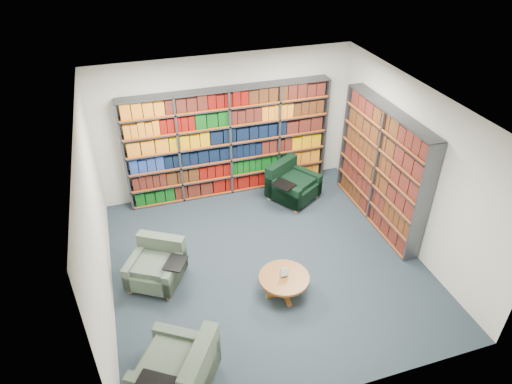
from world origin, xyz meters
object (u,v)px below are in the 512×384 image
object	(u,v)px
chair_teal_left	(158,265)
chair_green_right	(290,185)
coffee_table	(284,280)
chair_teal_front	(182,371)

from	to	relation	value
chair_teal_left	chair_green_right	xyz separation A→B (m)	(2.83, 1.54, 0.02)
chair_green_right	coffee_table	xyz separation A→B (m)	(-1.05, -2.46, -0.01)
chair_green_right	chair_teal_front	world-z (taller)	chair_teal_front
chair_green_right	coffee_table	world-z (taller)	chair_green_right
chair_teal_front	coffee_table	bearing A→B (deg)	32.32
chair_teal_left	chair_teal_front	bearing A→B (deg)	-89.15
chair_teal_left	chair_green_right	world-z (taller)	chair_green_right
chair_green_right	chair_teal_left	bearing A→B (deg)	-151.48
chair_teal_front	coffee_table	distance (m)	2.07
chair_teal_front	coffee_table	xyz separation A→B (m)	(1.75, 1.11, -0.03)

